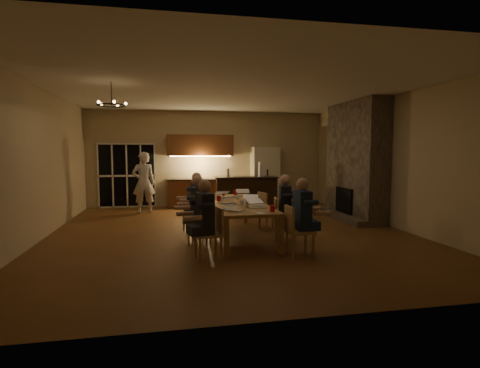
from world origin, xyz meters
name	(u,v)px	position (x,y,z in m)	size (l,w,h in m)	color
floor	(230,233)	(0.00, 0.00, 0.00)	(9.00, 9.00, 0.00)	brown
back_wall	(208,159)	(0.00, 4.52, 1.60)	(8.00, 0.04, 3.20)	tan
left_wall	(36,164)	(-4.02, 0.00, 1.60)	(0.04, 9.00, 3.20)	tan
right_wall	(392,162)	(4.02, 0.00, 1.60)	(0.04, 9.00, 3.20)	tan
ceiling	(230,89)	(0.00, 0.00, 3.22)	(8.00, 9.00, 0.04)	white
french_doors	(127,176)	(-2.70, 4.47, 1.05)	(1.86, 0.08, 2.10)	black
fireplace	(356,161)	(3.70, 1.20, 1.60)	(0.58, 2.50, 3.20)	#6A6254
kitchenette	(201,171)	(-0.30, 4.20, 1.20)	(2.24, 0.68, 2.40)	brown
refrigerator	(265,176)	(1.90, 4.15, 1.00)	(0.90, 0.68, 2.00)	beige
dining_table	(238,220)	(0.10, -0.44, 0.38)	(1.10, 3.21, 0.75)	#A88243
bar_island	(246,194)	(0.98, 2.88, 0.54)	(1.93, 0.68, 1.08)	black
chair_left_near	(208,234)	(-0.72, -2.00, 0.45)	(0.44, 0.44, 0.89)	tan
chair_left_mid	(199,222)	(-0.77, -0.89, 0.45)	(0.44, 0.44, 0.89)	tan
chair_left_far	(193,213)	(-0.83, 0.24, 0.45)	(0.44, 0.44, 0.89)	tan
chair_right_near	(300,231)	(0.91, -2.08, 0.45)	(0.44, 0.44, 0.89)	tan
chair_right_mid	(285,219)	(0.99, -0.95, 0.45)	(0.44, 0.44, 0.89)	tan
chair_right_far	(270,211)	(0.99, 0.21, 0.45)	(0.44, 0.44, 0.89)	tan
person_left_near	(205,220)	(-0.77, -2.02, 0.69)	(0.60, 0.60, 1.38)	#22242B
person_right_near	(302,216)	(0.98, -2.00, 0.69)	(0.60, 0.60, 1.38)	#1F314E
person_left_mid	(198,210)	(-0.81, -0.94, 0.69)	(0.60, 0.60, 1.38)	#3A3F44
person_right_mid	(285,208)	(0.98, -0.98, 0.69)	(0.60, 0.60, 1.38)	#22242B
person_left_far	(197,202)	(-0.74, 0.19, 0.69)	(0.60, 0.60, 1.38)	#1F314E
standing_person	(144,183)	(-2.09, 3.22, 0.92)	(0.67, 0.44, 1.84)	silver
chandelier	(112,105)	(-2.44, -0.52, 2.75)	(0.56, 0.56, 0.03)	black
laptop_a	(234,205)	(-0.19, -1.50, 0.86)	(0.32, 0.28, 0.23)	silver
laptop_b	(257,202)	(0.32, -1.28, 0.86)	(0.32, 0.28, 0.23)	silver
laptop_c	(226,198)	(-0.16, -0.47, 0.86)	(0.32, 0.28, 0.23)	silver
laptop_d	(250,198)	(0.34, -0.56, 0.86)	(0.32, 0.28, 0.23)	silver
laptop_e	(221,192)	(-0.13, 0.59, 0.86)	(0.32, 0.28, 0.23)	silver
laptop_f	(243,192)	(0.43, 0.62, 0.86)	(0.32, 0.28, 0.23)	silver
mug_front	(242,203)	(0.10, -0.83, 0.80)	(0.09, 0.09, 0.10)	white
mug_mid	(238,197)	(0.19, 0.09, 0.80)	(0.09, 0.09, 0.10)	white
mug_back	(217,197)	(-0.26, 0.31, 0.80)	(0.08, 0.08, 0.10)	white
redcup_near	(272,209)	(0.49, -1.77, 0.81)	(0.09, 0.09, 0.12)	red
redcup_mid	(219,198)	(-0.27, -0.08, 0.81)	(0.09, 0.09, 0.12)	red
redcup_far	(235,192)	(0.30, 1.00, 0.81)	(0.08, 0.08, 0.12)	red
can_silver	(247,204)	(0.16, -1.09, 0.81)	(0.06, 0.06, 0.12)	#B2B2B7
can_cola	(224,193)	(-0.01, 0.92, 0.81)	(0.07, 0.07, 0.12)	#3F0F0C
can_right	(253,198)	(0.49, -0.15, 0.81)	(0.06, 0.06, 0.12)	#B2B2B7
plate_near	(259,206)	(0.41, -1.06, 0.76)	(0.26, 0.26, 0.02)	white
plate_left	(230,209)	(-0.22, -1.29, 0.76)	(0.24, 0.24, 0.02)	white
plate_far	(252,198)	(0.57, 0.23, 0.76)	(0.22, 0.22, 0.02)	white
notepad	(260,213)	(0.21, -1.91, 0.76)	(0.15, 0.22, 0.01)	white
bar_bottle	(228,173)	(0.44, 2.97, 1.20)	(0.07, 0.07, 0.24)	#99999E
bar_blender	(261,169)	(1.44, 2.85, 1.30)	(0.14, 0.14, 0.44)	silver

